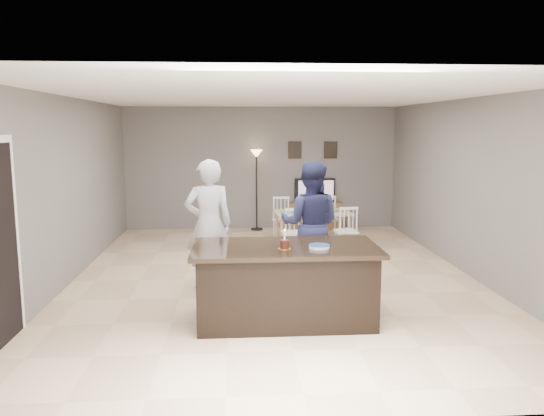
{
  "coord_description": "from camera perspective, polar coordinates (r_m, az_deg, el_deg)",
  "views": [
    {
      "loc": [
        -0.56,
        -7.76,
        2.27
      ],
      "look_at": [
        -0.05,
        -0.3,
        1.11
      ],
      "focal_mm": 35.0,
      "sensor_mm": 36.0,
      "label": 1
    }
  ],
  "objects": [
    {
      "name": "floor",
      "position": [
        8.1,
        0.23,
        -7.49
      ],
      "size": [
        8.0,
        8.0,
        0.0
      ],
      "primitive_type": "plane",
      "color": "tan",
      "rests_on": "ground"
    },
    {
      "name": "television",
      "position": [
        11.82,
        4.69,
        1.9
      ],
      "size": [
        0.91,
        0.12,
        0.53
      ],
      "primitive_type": "imported",
      "rotation": [
        0.0,
        0.0,
        3.14
      ],
      "color": "black",
      "rests_on": "tv_console"
    },
    {
      "name": "room_shell",
      "position": [
        7.8,
        0.23,
        4.42
      ],
      "size": [
        8.0,
        8.0,
        8.0
      ],
      "color": "slate",
      "rests_on": "floor"
    },
    {
      "name": "picture_frames",
      "position": [
        11.87,
        4.41,
        6.23
      ],
      "size": [
        1.1,
        0.02,
        0.38
      ],
      "color": "black",
      "rests_on": "room_shell"
    },
    {
      "name": "birthday_cake",
      "position": [
        5.99,
        1.37,
        -3.91
      ],
      "size": [
        0.14,
        0.14,
        0.22
      ],
      "color": "yellow",
      "rests_on": "kitchen_island"
    },
    {
      "name": "plate_stack",
      "position": [
        6.05,
        5.11,
        -4.14
      ],
      "size": [
        0.24,
        0.24,
        0.04
      ],
      "color": "white",
      "rests_on": "kitchen_island"
    },
    {
      "name": "tv_console",
      "position": [
        11.83,
        4.71,
        -0.85
      ],
      "size": [
        1.2,
        0.4,
        0.6
      ],
      "primitive_type": "cube",
      "color": "brown",
      "rests_on": "floor"
    },
    {
      "name": "tv_screen_glow",
      "position": [
        11.74,
        4.75,
        1.89
      ],
      "size": [
        0.78,
        0.0,
        0.78
      ],
      "primitive_type": "plane",
      "rotation": [
        1.57,
        0.0,
        3.14
      ],
      "color": "orange",
      "rests_on": "tv_console"
    },
    {
      "name": "kitchen_island",
      "position": [
        6.26,
        1.43,
        -8.09
      ],
      "size": [
        2.15,
        1.1,
        0.9
      ],
      "color": "black",
      "rests_on": "floor"
    },
    {
      "name": "man",
      "position": [
        7.51,
        4.14,
        -1.77
      ],
      "size": [
        1.02,
        0.89,
        1.8
      ],
      "primitive_type": "imported",
      "rotation": [
        0.0,
        0.0,
        2.87
      ],
      "color": "#1C1E3E",
      "rests_on": "floor"
    },
    {
      "name": "floor_lamp",
      "position": [
        11.59,
        -1.68,
        4.33
      ],
      "size": [
        0.27,
        0.27,
        1.77
      ],
      "color": "black",
      "rests_on": "floor"
    },
    {
      "name": "woman",
      "position": [
        7.45,
        -6.83,
        -1.78
      ],
      "size": [
        0.74,
        0.56,
        1.83
      ],
      "primitive_type": "imported",
      "rotation": [
        0.0,
        0.0,
        3.33
      ],
      "color": "#B1B0B4",
      "rests_on": "floor"
    },
    {
      "name": "dining_table",
      "position": [
        10.1,
        4.37,
        -1.05
      ],
      "size": [
        1.46,
        1.68,
        0.86
      ],
      "rotation": [
        0.0,
        0.0,
        0.06
      ],
      "color": "tan",
      "rests_on": "floor"
    }
  ]
}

